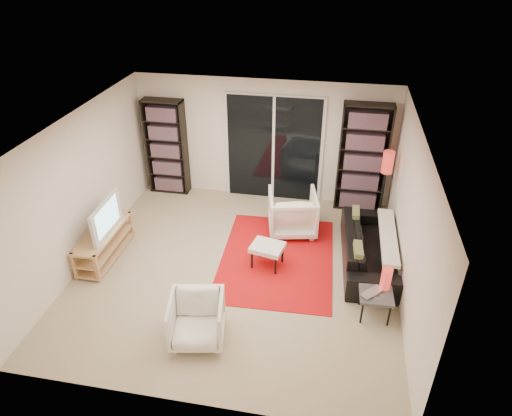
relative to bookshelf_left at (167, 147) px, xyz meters
The scene contains 20 objects.
floor 3.19m from the bookshelf_left, 50.10° to the right, with size 5.00×5.00×0.00m, color tan.
wall_back 1.97m from the bookshelf_left, ahead, with size 5.00×0.02×2.40m, color white.
wall_front 5.22m from the bookshelf_left, 68.02° to the right, with size 5.00×0.02×2.40m, color white.
wall_left 2.41m from the bookshelf_left, 103.27° to the right, with size 0.02×5.00×2.40m, color white.
wall_right 5.03m from the bookshelf_left, 27.66° to the right, with size 0.02×5.00×2.40m, color white.
ceiling 3.36m from the bookshelf_left, 50.10° to the right, with size 5.00×5.00×0.02m, color white.
sliding_door 2.16m from the bookshelf_left, ahead, with size 1.92×0.08×2.16m.
bookshelf_left is the anchor object (origin of this frame).
bookshelf_right 3.85m from the bookshelf_left, ahead, with size 0.90×0.30×2.10m.
tv_stand 2.51m from the bookshelf_left, 96.64° to the right, with size 0.43×1.36×0.50m.
tv 2.42m from the bookshelf_left, 96.17° to the right, with size 0.97×0.13×0.56m, color black.
rug 3.34m from the bookshelf_left, 37.41° to the right, with size 1.83×2.48×0.01m, color red.
sofa 4.44m from the bookshelf_left, 23.96° to the right, with size 2.04×0.80×0.60m, color black.
armchair_back 2.95m from the bookshelf_left, 21.71° to the right, with size 0.83×0.85×0.78m, color white.
armchair_front 4.28m from the bookshelf_left, 65.60° to the right, with size 0.70×0.72×0.65m, color white.
ottoman 3.29m from the bookshelf_left, 41.82° to the right, with size 0.58×0.51×0.40m.
side_table 5.09m from the bookshelf_left, 36.32° to the right, with size 0.48×0.48×0.40m.
laptop 5.09m from the bookshelf_left, 36.95° to the right, with size 0.35×0.23×0.03m, color silver.
table_lamp 5.08m from the bookshelf_left, 34.33° to the right, with size 0.15×0.15×0.33m, color red.
floor_lamp 4.28m from the bookshelf_left, ahead, with size 0.22×0.22×1.46m.
Camera 1 is at (1.35, -5.65, 4.66)m, focal length 32.00 mm.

